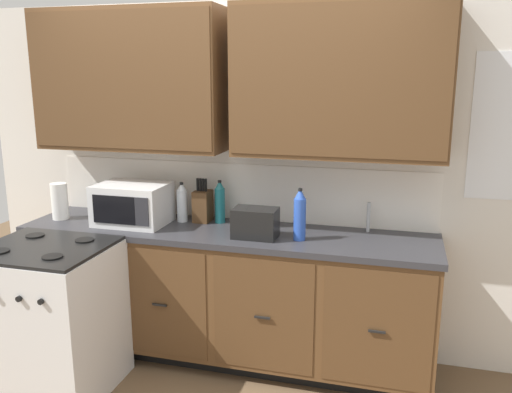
{
  "coord_description": "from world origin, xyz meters",
  "views": [
    {
      "loc": [
        1.11,
        -2.93,
        1.96
      ],
      "look_at": [
        0.23,
        0.27,
        1.19
      ],
      "focal_mm": 37.29,
      "sensor_mm": 36.0,
      "label": 1
    }
  ],
  "objects_px": {
    "bottle_clear": "(182,202)",
    "bottle_blue": "(300,215)",
    "microwave": "(133,204)",
    "bottle_teal": "(220,202)",
    "knife_block": "(203,205)",
    "paper_towel_roll": "(60,201)",
    "stove_range": "(50,318)",
    "toaster": "(255,223)",
    "bottle_dark": "(98,202)"
  },
  "relations": [
    {
      "from": "knife_block",
      "to": "bottle_clear",
      "type": "bearing_deg",
      "value": -163.45
    },
    {
      "from": "microwave",
      "to": "paper_towel_roll",
      "type": "bearing_deg",
      "value": -177.21
    },
    {
      "from": "paper_towel_roll",
      "to": "bottle_blue",
      "type": "distance_m",
      "value": 1.75
    },
    {
      "from": "toaster",
      "to": "paper_towel_roll",
      "type": "distance_m",
      "value": 1.47
    },
    {
      "from": "knife_block",
      "to": "bottle_teal",
      "type": "relative_size",
      "value": 1.03
    },
    {
      "from": "paper_towel_roll",
      "to": "bottle_teal",
      "type": "bearing_deg",
      "value": 10.6
    },
    {
      "from": "microwave",
      "to": "bottle_blue",
      "type": "xyz_separation_m",
      "value": [
        1.19,
        -0.06,
        0.02
      ]
    },
    {
      "from": "bottle_clear",
      "to": "bottle_blue",
      "type": "distance_m",
      "value": 0.9
    },
    {
      "from": "stove_range",
      "to": "bottle_clear",
      "type": "xyz_separation_m",
      "value": [
        0.59,
        0.75,
        0.6
      ]
    },
    {
      "from": "bottle_clear",
      "to": "bottle_teal",
      "type": "distance_m",
      "value": 0.27
    },
    {
      "from": "bottle_teal",
      "to": "microwave",
      "type": "bearing_deg",
      "value": -162.11
    },
    {
      "from": "microwave",
      "to": "bottle_teal",
      "type": "height_order",
      "value": "bottle_teal"
    },
    {
      "from": "paper_towel_roll",
      "to": "bottle_clear",
      "type": "height_order",
      "value": "bottle_clear"
    },
    {
      "from": "toaster",
      "to": "bottle_clear",
      "type": "height_order",
      "value": "bottle_clear"
    },
    {
      "from": "stove_range",
      "to": "bottle_clear",
      "type": "relative_size",
      "value": 3.37
    },
    {
      "from": "toaster",
      "to": "knife_block",
      "type": "height_order",
      "value": "knife_block"
    },
    {
      "from": "bottle_blue",
      "to": "microwave",
      "type": "bearing_deg",
      "value": 177.14
    },
    {
      "from": "bottle_dark",
      "to": "bottle_clear",
      "type": "bearing_deg",
      "value": 4.04
    },
    {
      "from": "bottle_teal",
      "to": "knife_block",
      "type": "bearing_deg",
      "value": -178.49
    },
    {
      "from": "bottle_clear",
      "to": "bottle_teal",
      "type": "bearing_deg",
      "value": 9.49
    },
    {
      "from": "paper_towel_roll",
      "to": "stove_range",
      "type": "bearing_deg",
      "value": -63.95
    },
    {
      "from": "knife_block",
      "to": "bottle_dark",
      "type": "xyz_separation_m",
      "value": [
        -0.78,
        -0.09,
        -0.0
      ]
    },
    {
      "from": "stove_range",
      "to": "microwave",
      "type": "relative_size",
      "value": 1.98
    },
    {
      "from": "paper_towel_roll",
      "to": "bottle_clear",
      "type": "xyz_separation_m",
      "value": [
        0.87,
        0.17,
        0.01
      ]
    },
    {
      "from": "bottle_clear",
      "to": "microwave",
      "type": "bearing_deg",
      "value": -155.46
    },
    {
      "from": "microwave",
      "to": "bottle_clear",
      "type": "distance_m",
      "value": 0.34
    },
    {
      "from": "knife_block",
      "to": "microwave",
      "type": "bearing_deg",
      "value": -157.84
    },
    {
      "from": "paper_towel_roll",
      "to": "bottle_blue",
      "type": "height_order",
      "value": "bottle_blue"
    },
    {
      "from": "paper_towel_roll",
      "to": "bottle_clear",
      "type": "bearing_deg",
      "value": 10.94
    },
    {
      "from": "toaster",
      "to": "bottle_clear",
      "type": "bearing_deg",
      "value": 159.26
    },
    {
      "from": "microwave",
      "to": "toaster",
      "type": "xyz_separation_m",
      "value": [
        0.91,
        -0.08,
        -0.04
      ]
    },
    {
      "from": "bottle_teal",
      "to": "bottle_blue",
      "type": "distance_m",
      "value": 0.66
    },
    {
      "from": "microwave",
      "to": "bottle_clear",
      "type": "height_order",
      "value": "bottle_clear"
    },
    {
      "from": "paper_towel_roll",
      "to": "bottle_blue",
      "type": "xyz_separation_m",
      "value": [
        1.75,
        -0.03,
        0.03
      ]
    },
    {
      "from": "microwave",
      "to": "toaster",
      "type": "relative_size",
      "value": 1.71
    },
    {
      "from": "knife_block",
      "to": "toaster",
      "type": "bearing_deg",
      "value": -30.21
    },
    {
      "from": "stove_range",
      "to": "bottle_blue",
      "type": "height_order",
      "value": "bottle_blue"
    },
    {
      "from": "toaster",
      "to": "paper_towel_roll",
      "type": "relative_size",
      "value": 1.08
    },
    {
      "from": "stove_range",
      "to": "bottle_dark",
      "type": "height_order",
      "value": "bottle_dark"
    },
    {
      "from": "stove_range",
      "to": "bottle_teal",
      "type": "distance_m",
      "value": 1.32
    },
    {
      "from": "knife_block",
      "to": "bottle_clear",
      "type": "height_order",
      "value": "knife_block"
    },
    {
      "from": "toaster",
      "to": "stove_range",
      "type": "bearing_deg",
      "value": -156.04
    },
    {
      "from": "paper_towel_roll",
      "to": "bottle_teal",
      "type": "xyz_separation_m",
      "value": [
        1.14,
        0.21,
        0.02
      ]
    },
    {
      "from": "toaster",
      "to": "bottle_dark",
      "type": "distance_m",
      "value": 1.25
    },
    {
      "from": "stove_range",
      "to": "bottle_clear",
      "type": "height_order",
      "value": "bottle_clear"
    },
    {
      "from": "bottle_clear",
      "to": "bottle_dark",
      "type": "xyz_separation_m",
      "value": [
        -0.64,
        -0.05,
        -0.02
      ]
    },
    {
      "from": "knife_block",
      "to": "bottle_clear",
      "type": "relative_size",
      "value": 1.1
    },
    {
      "from": "stove_range",
      "to": "toaster",
      "type": "bearing_deg",
      "value": 23.96
    },
    {
      "from": "stove_range",
      "to": "microwave",
      "type": "height_order",
      "value": "microwave"
    },
    {
      "from": "paper_towel_roll",
      "to": "bottle_clear",
      "type": "distance_m",
      "value": 0.89
    }
  ]
}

